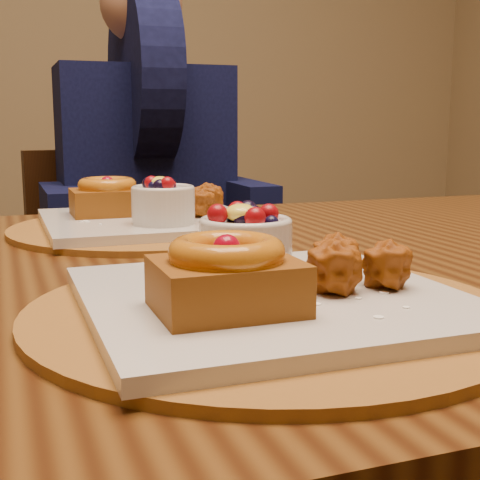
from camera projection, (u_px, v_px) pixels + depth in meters
name	position (u px, v px, depth m)	size (l,w,h in m)	color
dining_table	(194.00, 330.00, 0.74)	(1.60, 0.90, 0.76)	#321809
place_setting_near	(266.00, 289.00, 0.52)	(0.38, 0.38, 0.08)	brown
place_setting_far	(148.00, 216.00, 0.92)	(0.38, 0.38, 0.08)	brown
chair_far	(123.00, 300.00, 1.67)	(0.47, 0.47, 0.84)	black
diner	(145.00, 145.00, 1.57)	(0.49, 0.48, 0.80)	black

